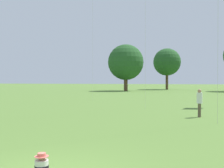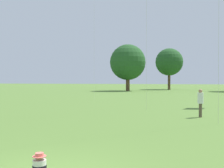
# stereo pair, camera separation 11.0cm
# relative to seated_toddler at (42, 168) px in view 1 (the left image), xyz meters

# --- Properties ---
(seated_toddler) EXTENTS (0.41, 0.50, 0.59)m
(seated_toddler) POSITION_rel_seated_toddler_xyz_m (0.00, 0.00, 0.00)
(seated_toddler) COLOR #282D47
(seated_toddler) RESTS_ON ground
(person_standing_2) EXTENTS (0.43, 0.43, 1.68)m
(person_standing_2) POSITION_rel_seated_toddler_xyz_m (4.05, 11.20, 0.76)
(person_standing_2) COLOR brown
(person_standing_2) RESTS_ON ground
(distant_tree_1) EXTENTS (7.47, 7.47, 9.74)m
(distant_tree_1) POSITION_rel_seated_toddler_xyz_m (-8.32, 48.54, 5.74)
(distant_tree_1) COLOR brown
(distant_tree_1) RESTS_ON ground
(distant_tree_3) EXTENTS (6.60, 6.60, 9.95)m
(distant_tree_3) POSITION_rel_seated_toddler_xyz_m (-0.43, 59.51, 6.38)
(distant_tree_3) COLOR brown
(distant_tree_3) RESTS_ON ground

